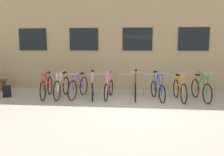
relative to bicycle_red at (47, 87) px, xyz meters
The scene contains 13 objects.
ground_plane 3.72m from the bicycle_red, 20.41° to the right, with size 42.00×42.00×0.00m, color #9E998E.
storefront_building 6.94m from the bicycle_red, 57.01° to the left, with size 28.00×6.91×6.31m.
bike_rack 3.09m from the bicycle_red, 11.38° to the left, with size 6.64×0.05×0.87m.
bicycle_red is the anchor object (origin of this frame).
bicycle_white 0.59m from the bicycle_red, ahead, with size 0.44×1.83×1.07m.
bicycle_green 5.79m from the bicycle_red, ahead, with size 0.44×1.75×1.09m.
bicycle_blue 4.23m from the bicycle_red, ahead, with size 0.52×1.59×1.06m.
bicycle_purple 1.23m from the bicycle_red, ahead, with size 0.49×1.75×0.97m.
bicycle_maroon 3.42m from the bicycle_red, ahead, with size 0.44×1.82×1.08m.
bicycle_orange 5.01m from the bicycle_red, ahead, with size 0.44×1.72×1.06m.
bicycle_pink 2.41m from the bicycle_red, ahead, with size 0.44×1.66×1.08m.
bicycle_silver 1.79m from the bicycle_red, ahead, with size 0.46×1.72×1.04m.
backpack 1.56m from the bicycle_red, behind, with size 0.28×0.20×0.44m, color black.
Camera 1 is at (-0.08, -7.10, 1.99)m, focal length 36.79 mm.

